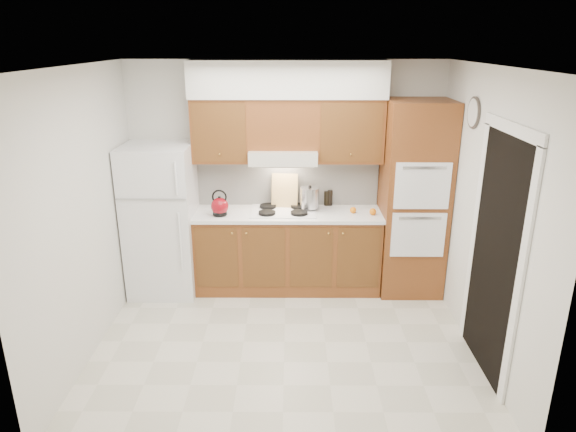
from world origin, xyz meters
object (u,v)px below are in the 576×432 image
object	(u,v)px
oven_cabinet	(413,199)
kettle	(220,206)
stock_pot	(310,198)
fridge	(162,220)

from	to	relation	value
oven_cabinet	kettle	size ratio (longest dim) A/B	11.20
oven_cabinet	stock_pot	xyz separation A→B (m)	(-1.16, 0.11, -0.02)
kettle	stock_pot	world-z (taller)	stock_pot
oven_cabinet	stock_pot	size ratio (longest dim) A/B	9.77
stock_pot	kettle	bearing A→B (deg)	-168.34
kettle	stock_pot	distance (m)	1.03
oven_cabinet	stock_pot	distance (m)	1.17
kettle	stock_pot	size ratio (longest dim) A/B	0.87
stock_pot	fridge	bearing A→B (deg)	-175.24
oven_cabinet	kettle	xyz separation A→B (m)	(-2.17, -0.10, -0.05)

